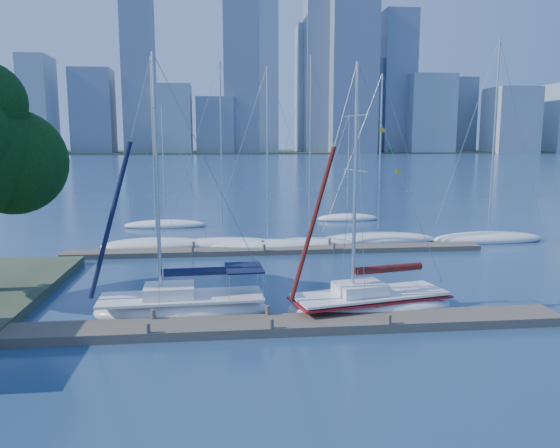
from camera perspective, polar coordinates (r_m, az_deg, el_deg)
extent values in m
plane|color=navy|center=(23.90, -1.11, -11.02)|extent=(700.00, 700.00, 0.00)
cube|color=brown|center=(23.83, -1.11, -10.56)|extent=(26.00, 2.00, 0.40)
cube|color=brown|center=(39.40, -0.31, -2.76)|extent=(30.00, 1.80, 0.36)
cube|color=#38472D|center=(342.49, -5.99, 7.47)|extent=(800.00, 100.00, 1.50)
sphere|color=black|center=(31.50, -26.10, 5.85)|extent=(5.45, 5.45, 5.45)
ellipsoid|color=white|center=(26.04, -10.18, -8.92)|extent=(8.19, 3.02, 1.42)
cube|color=white|center=(25.85, -10.22, -7.52)|extent=(7.58, 2.78, 0.11)
cube|color=white|center=(25.78, -11.51, -6.84)|extent=(2.34, 1.82, 0.52)
cylinder|color=silver|center=(24.92, -12.75, 4.66)|extent=(0.17, 0.17, 10.90)
cylinder|color=silver|center=(25.56, -8.11, -5.14)|extent=(3.82, 0.27, 0.09)
cylinder|color=black|center=(25.54, -8.12, -4.93)|extent=(3.53, 0.54, 0.38)
cube|color=black|center=(25.61, -3.77, -4.60)|extent=(1.80, 2.32, 0.08)
ellipsoid|color=white|center=(26.51, 9.39, -8.58)|extent=(8.31, 4.26, 1.39)
cube|color=white|center=(26.33, 9.42, -7.23)|extent=(7.69, 3.93, 0.11)
cube|color=white|center=(25.99, 8.35, -6.68)|extent=(2.54, 2.13, 0.51)
cylinder|color=silver|center=(24.95, 7.85, 4.36)|extent=(0.17, 0.17, 10.55)
cylinder|color=silver|center=(26.51, 11.30, -4.79)|extent=(3.69, 0.91, 0.09)
cylinder|color=#44100E|center=(26.49, 11.31, -4.59)|extent=(3.45, 1.11, 0.37)
cube|color=maroon|center=(26.37, 9.42, -7.56)|extent=(7.88, 4.07, 0.09)
ellipsoid|color=white|center=(41.79, -12.73, -2.24)|extent=(8.59, 5.75, 1.26)
cylinder|color=silver|center=(41.04, -13.08, 7.81)|extent=(0.14, 0.14, 12.76)
ellipsoid|color=white|center=(41.70, -6.00, -2.14)|extent=(8.53, 2.90, 1.10)
cylinder|color=silver|center=(40.94, -6.17, 7.79)|extent=(0.12, 0.12, 12.78)
ellipsoid|color=white|center=(40.63, -1.29, -2.38)|extent=(8.75, 4.24, 1.11)
cylinder|color=silver|center=(39.86, -1.32, 7.41)|extent=(0.12, 0.12, 12.21)
ellipsoid|color=white|center=(41.40, 3.08, -2.18)|extent=(7.30, 2.28, 1.10)
cylinder|color=silver|center=(40.63, 3.17, 8.05)|extent=(0.12, 0.12, 13.11)
ellipsoid|color=white|center=(43.88, 10.18, -1.64)|extent=(9.61, 3.99, 1.24)
cylinder|color=silver|center=(43.18, 10.43, 7.35)|extent=(0.14, 0.14, 11.91)
ellipsoid|color=white|center=(46.69, 20.91, -1.47)|extent=(9.08, 2.44, 1.21)
cylinder|color=silver|center=(46.02, 21.47, 8.56)|extent=(0.13, 0.13, 14.53)
ellipsoid|color=white|center=(51.93, -11.88, -0.11)|extent=(7.82, 4.20, 1.03)
cylinder|color=silver|center=(51.36, -12.09, 6.36)|extent=(0.11, 0.11, 10.22)
ellipsoid|color=white|center=(55.53, 7.04, 0.58)|extent=(6.38, 2.63, 1.02)
cylinder|color=silver|center=(55.01, 7.15, 6.31)|extent=(0.11, 0.11, 9.62)
cube|color=gray|center=(351.40, -26.36, 10.04)|extent=(13.78, 14.18, 41.63)
cube|color=#8093A5|center=(321.14, -23.91, 11.24)|extent=(14.30, 23.42, 51.06)
cube|color=slate|center=(317.54, -18.94, 11.03)|extent=(21.39, 17.63, 45.30)
cube|color=gray|center=(335.14, -14.33, 10.65)|extent=(15.13, 17.61, 40.15)
cube|color=#8093A5|center=(308.42, -10.91, 10.67)|extent=(17.89, 19.81, 37.16)
cube|color=slate|center=(309.16, -6.79, 10.17)|extent=(20.48, 16.86, 30.79)
cube|color=gray|center=(314.62, -2.05, 15.16)|extent=(18.61, 14.99, 85.12)
cube|color=#8093A5|center=(332.69, 3.17, 13.79)|extent=(16.40, 17.46, 73.32)
cube|color=slate|center=(311.50, 7.58, 15.12)|extent=(24.83, 18.95, 84.74)
cube|color=gray|center=(331.09, 10.35, 11.94)|extent=(15.80, 17.11, 53.24)
cube|color=#8093A5|center=(324.43, 15.31, 10.99)|extent=(25.23, 18.80, 43.61)
cube|color=slate|center=(364.12, 18.23, 10.73)|extent=(15.52, 17.52, 45.26)
cube|color=gray|center=(344.22, 22.94, 9.91)|extent=(24.82, 23.94, 36.92)
cube|color=#8093A5|center=(360.01, 27.23, 9.73)|extent=(14.88, 21.38, 39.14)
cube|color=slate|center=(319.43, -14.64, 17.79)|extent=(16.44, 18.00, 118.29)
cube|color=slate|center=(314.98, -4.20, 15.88)|extent=(18.25, 18.00, 93.24)
cube|color=slate|center=(321.59, 4.22, 17.95)|extent=(17.11, 18.00, 117.95)
cube|color=slate|center=(330.14, 12.13, 14.19)|extent=(18.29, 18.00, 79.62)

